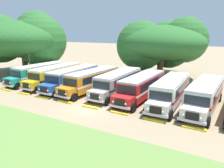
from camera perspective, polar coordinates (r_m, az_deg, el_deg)
ground_plane at (r=23.20m, az=-6.15°, el=-6.49°), size 220.00×220.00×0.00m
foreground_grass_strip at (r=17.44m, az=-23.71°, el=-14.89°), size 80.00×9.94×0.01m
parked_bus_slot_0 at (r=36.58m, az=-18.71°, el=3.00°), size 3.12×10.90×2.82m
parked_bus_slot_1 at (r=34.10m, az=-14.83°, el=2.52°), size 2.93×10.87×2.82m
parked_bus_slot_2 at (r=31.53m, az=-10.46°, el=1.85°), size 2.91×10.87×2.82m
parked_bus_slot_3 at (r=29.54m, az=-5.34°, el=1.21°), size 3.30×10.93×2.82m
parked_bus_slot_4 at (r=28.26m, az=1.64°, el=0.68°), size 2.78×10.85×2.82m
parked_bus_slot_5 at (r=26.42m, az=7.99°, el=-0.40°), size 2.92×10.87×2.82m
parked_bus_slot_6 at (r=25.14m, az=15.37°, el=-1.52°), size 2.85×10.86×2.82m
parked_bus_slot_7 at (r=24.73m, az=23.53°, el=-2.45°), size 3.21×10.91×2.82m
curb_wheelstop_0 at (r=33.29m, az=-26.28°, el=-1.41°), size 2.00×0.36×0.15m
curb_wheelstop_1 at (r=30.50m, az=-22.45°, el=-2.33°), size 2.00×0.36×0.15m
curb_wheelstop_2 at (r=27.88m, az=-17.87°, el=-3.41°), size 2.00×0.36×0.15m
curb_wheelstop_3 at (r=25.48m, az=-12.37°, el=-4.67°), size 2.00×0.36×0.15m
curb_wheelstop_4 at (r=23.38m, az=-5.78°, el=-6.12°), size 2.00×0.36×0.15m
curb_wheelstop_5 at (r=21.66m, az=2.03°, el=-7.72°), size 2.00×0.36×0.15m
curb_wheelstop_6 at (r=20.42m, az=11.05°, el=-9.38°), size 2.00×0.36×0.15m
curb_wheelstop_7 at (r=19.74m, az=21.04°, el=-10.93°), size 2.00×0.36×0.15m
broad_shade_tree at (r=39.14m, az=13.33°, el=10.51°), size 14.85×16.04×10.42m
secondary_tree at (r=45.53m, az=-22.32°, el=11.20°), size 17.61×17.15×12.06m
utility_pole at (r=39.15m, az=-21.22°, el=6.46°), size 1.80×0.20×6.71m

